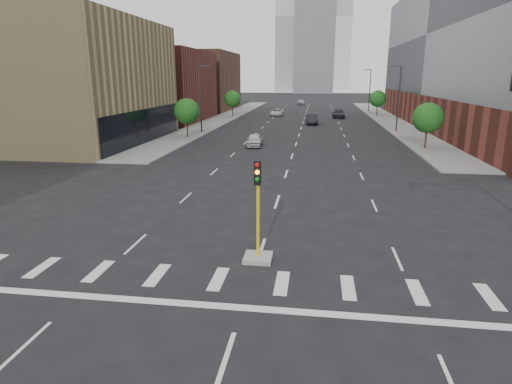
% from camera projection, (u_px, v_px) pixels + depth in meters
% --- Properties ---
extents(sidewalk_left_far, '(5.00, 92.00, 0.15)m').
position_uv_depth(sidewalk_left_far, '(227.00, 117.00, 82.60)').
color(sidewalk_left_far, gray).
rests_on(sidewalk_left_far, ground).
extents(sidewalk_right_far, '(5.00, 92.00, 0.15)m').
position_uv_depth(sidewalk_right_far, '(386.00, 119.00, 78.57)').
color(sidewalk_right_far, gray).
rests_on(sidewalk_right_far, ground).
extents(building_left_mid, '(20.00, 24.00, 14.00)m').
position_uv_depth(building_left_mid, '(61.00, 82.00, 49.98)').
color(building_left_mid, tan).
rests_on(building_left_mid, ground).
extents(building_left_far_a, '(20.00, 22.00, 12.00)m').
position_uv_depth(building_left_far_a, '(147.00, 86.00, 75.09)').
color(building_left_far_a, brown).
rests_on(building_left_far_a, ground).
extents(building_left_far_b, '(20.00, 24.00, 13.00)m').
position_uv_depth(building_left_far_b, '(189.00, 81.00, 99.80)').
color(building_left_far_b, brown).
rests_on(building_left_far_b, ground).
extents(tower_left, '(22.00, 22.00, 70.00)m').
position_uv_depth(tower_left, '(299.00, 19.00, 212.00)').
color(tower_left, '#B2B7BC').
rests_on(tower_left, ground).
extents(tower_right, '(20.00, 20.00, 80.00)m').
position_uv_depth(tower_right, '(334.00, 18.00, 246.49)').
color(tower_right, '#B2B7BC').
rests_on(tower_right, ground).
extents(tower_mid, '(18.00, 18.00, 44.00)m').
position_uv_depth(tower_mid, '(314.00, 44.00, 195.23)').
color(tower_mid, slate).
rests_on(tower_mid, ground).
extents(median_traffic_signal, '(1.20, 1.20, 4.40)m').
position_uv_depth(median_traffic_signal, '(258.00, 239.00, 18.21)').
color(median_traffic_signal, '#999993').
rests_on(median_traffic_signal, ground).
extents(streetlight_right_a, '(1.60, 0.22, 9.07)m').
position_uv_depth(streetlight_right_a, '(398.00, 96.00, 59.33)').
color(streetlight_right_a, '#2D2D30').
rests_on(streetlight_right_a, ground).
extents(streetlight_right_b, '(1.60, 0.22, 9.07)m').
position_uv_depth(streetlight_right_b, '(369.00, 89.00, 92.78)').
color(streetlight_right_b, '#2D2D30').
rests_on(streetlight_right_b, ground).
extents(streetlight_left, '(1.60, 0.22, 9.07)m').
position_uv_depth(streetlight_left, '(201.00, 96.00, 58.16)').
color(streetlight_left, '#2D2D30').
rests_on(streetlight_left, ground).
extents(tree_left_near, '(3.20, 3.20, 4.85)m').
position_uv_depth(tree_left_near, '(187.00, 111.00, 53.89)').
color(tree_left_near, '#382619').
rests_on(tree_left_near, ground).
extents(tree_left_far, '(3.20, 3.20, 4.85)m').
position_uv_depth(tree_left_far, '(232.00, 99.00, 82.55)').
color(tree_left_far, '#382619').
rests_on(tree_left_far, ground).
extents(tree_right_near, '(3.20, 3.20, 4.85)m').
position_uv_depth(tree_right_near, '(428.00, 118.00, 45.34)').
color(tree_right_near, '#382619').
rests_on(tree_right_near, ground).
extents(tree_right_far, '(3.20, 3.20, 4.85)m').
position_uv_depth(tree_right_far, '(378.00, 99.00, 83.57)').
color(tree_right_far, '#382619').
rests_on(tree_right_far, ground).
extents(car_near_left, '(1.93, 4.26, 1.42)m').
position_uv_depth(car_near_left, '(255.00, 140.00, 48.24)').
color(car_near_left, silver).
rests_on(car_near_left, ground).
extents(car_mid_right, '(2.08, 5.26, 1.70)m').
position_uv_depth(car_mid_right, '(312.00, 119.00, 70.33)').
color(car_mid_right, black).
rests_on(car_mid_right, ground).
extents(car_far_left, '(2.39, 5.01, 1.38)m').
position_uv_depth(car_far_left, '(277.00, 112.00, 84.97)').
color(car_far_left, silver).
rests_on(car_far_left, ground).
extents(car_deep_right, '(2.25, 5.49, 1.59)m').
position_uv_depth(car_deep_right, '(339.00, 114.00, 80.98)').
color(car_deep_right, black).
rests_on(car_deep_right, ground).
extents(car_distant, '(2.09, 4.45, 1.47)m').
position_uv_depth(car_distant, '(301.00, 102.00, 116.98)').
color(car_distant, '#B7B6BB').
rests_on(car_distant, ground).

